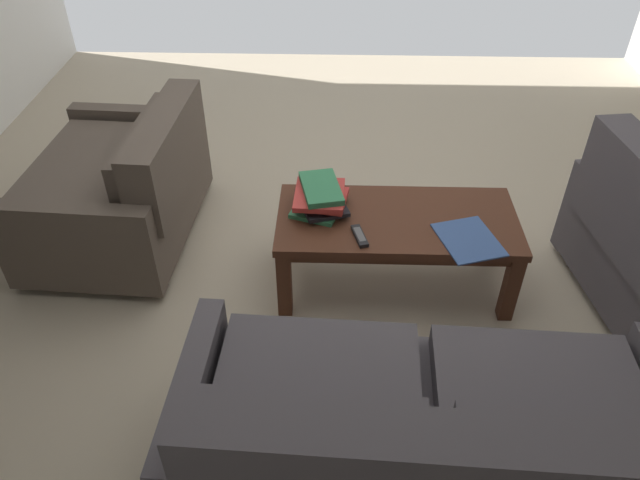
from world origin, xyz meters
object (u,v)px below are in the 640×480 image
(sofa_main, at_px, (426,443))
(tv_remote, at_px, (360,236))
(loveseat_near, at_px, (123,187))
(coffee_table, at_px, (397,228))
(loose_magazine, at_px, (469,240))
(book_stack, at_px, (320,198))

(sofa_main, distance_m, tv_remote, 1.06)
(sofa_main, xyz_separation_m, loveseat_near, (1.54, -1.58, -0.00))
(loveseat_near, distance_m, tv_remote, 1.43)
(loveseat_near, distance_m, coffee_table, 1.56)
(loveseat_near, relative_size, loose_magazine, 3.74)
(loose_magazine, bearing_deg, tv_remote, -17.55)
(sofa_main, height_order, loveseat_near, loveseat_near)
(sofa_main, bearing_deg, loveseat_near, -45.78)
(loveseat_near, height_order, book_stack, loveseat_near)
(sofa_main, xyz_separation_m, coffee_table, (0.02, -1.20, 0.03))
(book_stack, relative_size, tv_remote, 2.04)
(book_stack, distance_m, tv_remote, 0.31)
(book_stack, xyz_separation_m, loose_magazine, (-0.71, 0.24, -0.06))
(book_stack, bearing_deg, tv_remote, 129.76)
(sofa_main, xyz_separation_m, loose_magazine, (-0.30, -1.03, 0.10))
(tv_remote, bearing_deg, coffee_table, -139.11)
(sofa_main, height_order, coffee_table, sofa_main)
(sofa_main, relative_size, loose_magazine, 5.72)
(sofa_main, relative_size, loveseat_near, 1.53)
(sofa_main, relative_size, coffee_table, 1.51)
(sofa_main, relative_size, book_stack, 5.35)
(tv_remote, height_order, loose_magazine, tv_remote)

